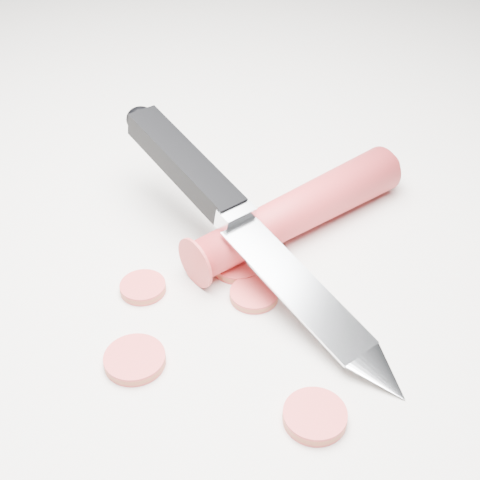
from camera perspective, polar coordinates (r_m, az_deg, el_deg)
The scene contains 8 objects.
ground at distance 0.46m, azimuth 1.27°, elevation -1.96°, with size 2.40×2.40×0.00m, color silver.
carrot at distance 0.48m, azimuth 4.98°, elevation 2.48°, with size 0.03×0.03×0.18m, color red.
carrot_slice_0 at distance 0.46m, azimuth -0.15°, elevation -2.10°, with size 0.04×0.04×0.01m, color red.
carrot_slice_1 at distance 0.44m, azimuth 1.21°, elevation -4.67°, with size 0.03×0.03×0.01m, color red.
carrot_slice_2 at distance 0.45m, azimuth -8.29°, elevation -4.02°, with size 0.03×0.03×0.01m, color red.
carrot_slice_3 at distance 0.37m, azimuth 6.40°, elevation -14.72°, with size 0.03×0.03×0.01m, color red.
carrot_slice_4 at distance 0.40m, azimuth -8.97°, elevation -10.04°, with size 0.04×0.04×0.01m, color red.
kitchen_knife at distance 0.44m, azimuth 0.92°, elevation 1.02°, with size 0.27×0.13×0.07m, color silver, non-canonical shape.
Camera 1 is at (0.16, -0.31, 0.30)m, focal length 50.00 mm.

